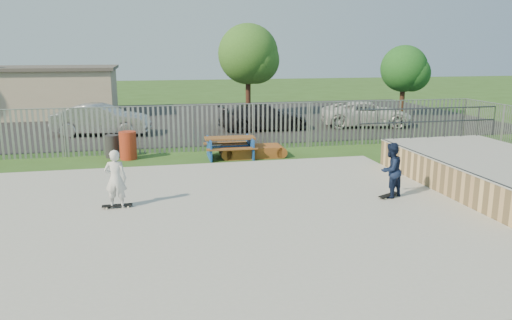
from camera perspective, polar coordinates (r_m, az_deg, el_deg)
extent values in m
plane|color=#2E501B|center=(12.89, -7.91, -7.14)|extent=(120.00, 120.00, 0.00)
cube|color=#A4A49E|center=(12.87, -7.92, -6.83)|extent=(15.00, 12.00, 0.15)
cube|color=tan|center=(17.12, 25.29, -1.47)|extent=(4.00, 7.00, 1.05)
cube|color=#9E9E99|center=(17.01, 25.46, 0.31)|extent=(4.05, 7.05, 0.04)
cylinder|color=#383A3F|center=(15.88, 19.79, 0.04)|extent=(0.06, 7.00, 0.06)
cube|color=brown|center=(20.14, -3.02, 2.53)|extent=(2.02, 0.82, 0.07)
cube|color=brown|center=(19.55, -2.73, 1.26)|extent=(2.01, 0.35, 0.06)
cube|color=brown|center=(20.85, -3.27, 1.97)|extent=(2.01, 0.35, 0.06)
cube|color=#164597|center=(20.22, -3.00, 1.41)|extent=(1.81, 1.60, 0.82)
cube|color=brown|center=(20.39, -0.41, 0.99)|extent=(2.26, 1.18, 0.45)
cylinder|color=#9A2D17|center=(20.54, -14.42, 1.62)|extent=(0.67, 0.67, 1.12)
cylinder|color=#27272A|center=(21.07, -16.12, 1.51)|extent=(0.55, 0.55, 0.92)
cube|color=black|center=(31.43, -10.64, 4.49)|extent=(40.00, 18.00, 0.02)
imported|color=#A9A9AD|center=(26.59, -17.24, 4.43)|extent=(5.02, 2.45, 1.58)
imported|color=black|center=(27.04, 0.87, 4.95)|extent=(4.92, 2.10, 1.42)
imported|color=silver|center=(29.03, 12.53, 5.18)|extent=(5.45, 3.24, 1.42)
cube|color=#B9AA8E|center=(35.95, -23.89, 7.02)|extent=(10.00, 6.00, 3.00)
cube|color=#4C4742|center=(35.86, -24.12, 9.56)|extent=(10.40, 6.40, 0.20)
cylinder|color=#3F2319|center=(32.56, -0.91, 7.99)|extent=(0.33, 0.33, 3.43)
sphere|color=#305C1F|center=(32.46, -0.92, 12.03)|extent=(3.84, 3.84, 3.84)
cylinder|color=#402719|center=(33.83, 16.37, 7.00)|extent=(0.32, 0.32, 2.65)
sphere|color=#1B4E1A|center=(33.72, 16.56, 9.99)|extent=(2.96, 2.96, 2.96)
cube|color=black|center=(14.91, 14.97, -3.86)|extent=(0.80, 0.55, 0.02)
cube|color=black|center=(13.97, -15.57, -5.00)|extent=(0.81, 0.23, 0.02)
imported|color=#121C39|center=(14.72, 15.13, -1.14)|extent=(0.96, 0.89, 1.59)
imported|color=silver|center=(13.78, -15.75, -2.11)|extent=(0.63, 0.46, 1.59)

